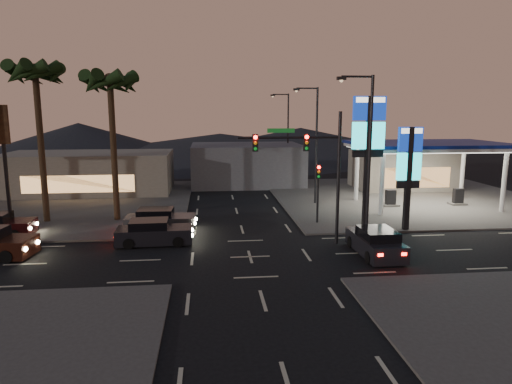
{
  "coord_description": "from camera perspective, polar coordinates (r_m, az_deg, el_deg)",
  "views": [
    {
      "loc": [
        -2.23,
        -24.29,
        7.99
      ],
      "look_at": [
        0.73,
        3.76,
        3.0
      ],
      "focal_mm": 32.0,
      "sensor_mm": 36.0,
      "label": 1
    }
  ],
  "objects": [
    {
      "name": "pedestal_signal",
      "position": [
        32.61,
        7.77,
        1.0
      ],
      "size": [
        0.32,
        0.39,
        4.3
      ],
      "color": "black",
      "rests_on": "ground"
    },
    {
      "name": "hill_right",
      "position": [
        86.21,
        5.55,
        6.33
      ],
      "size": [
        50.0,
        50.0,
        5.0
      ],
      "primitive_type": "cone",
      "color": "black",
      "rests_on": "ground"
    },
    {
      "name": "building_far_mid",
      "position": [
        50.8,
        -1.21,
        3.49
      ],
      "size": [
        12.0,
        9.0,
        4.4
      ],
      "primitive_type": "cube",
      "color": "#4C4C51",
      "rests_on": "ground"
    },
    {
      "name": "hill_center",
      "position": [
        84.53,
        -4.52,
        5.94
      ],
      "size": [
        60.0,
        60.0,
        4.0
      ],
      "primitive_type": "cone",
      "color": "black",
      "rests_on": "ground"
    },
    {
      "name": "pylon_sign_short",
      "position": [
        31.86,
        18.59,
        3.5
      ],
      "size": [
        1.6,
        0.35,
        7.0
      ],
      "color": "black",
      "rests_on": "ground"
    },
    {
      "name": "corner_lot_ne",
      "position": [
        44.92,
        18.03,
        -0.63
      ],
      "size": [
        24.0,
        24.0,
        0.12
      ],
      "primitive_type": "cube",
      "color": "#47443F",
      "rests_on": "ground"
    },
    {
      "name": "hill_left",
      "position": [
        87.45,
        -21.23,
        6.09
      ],
      "size": [
        40.0,
        40.0,
        6.0
      ],
      "primitive_type": "cone",
      "color": "black",
      "rests_on": "ground"
    },
    {
      "name": "ground",
      "position": [
        25.66,
        -0.75,
        -8.1
      ],
      "size": [
        140.0,
        140.0,
        0.0
      ],
      "primitive_type": "plane",
      "color": "black",
      "rests_on": "ground"
    },
    {
      "name": "car_lane_a_front",
      "position": [
        28.56,
        -12.71,
        -5.0
      ],
      "size": [
        4.7,
        2.1,
        1.51
      ],
      "color": "black",
      "rests_on": "ground"
    },
    {
      "name": "gas_station",
      "position": [
        40.71,
        20.69,
        5.29
      ],
      "size": [
        12.2,
        8.2,
        5.47
      ],
      "color": "silver",
      "rests_on": "ground"
    },
    {
      "name": "palm_a",
      "position": [
        34.49,
        -17.74,
        11.96
      ],
      "size": [
        4.41,
        4.41,
        10.86
      ],
      "color": "black",
      "rests_on": "ground"
    },
    {
      "name": "palm_b",
      "position": [
        35.83,
        -25.82,
        12.23
      ],
      "size": [
        4.41,
        4.41,
        11.46
      ],
      "color": "black",
      "rests_on": "ground"
    },
    {
      "name": "car_lane_b_front",
      "position": [
        31.51,
        -11.97,
        -3.53
      ],
      "size": [
        4.83,
        2.17,
        1.55
      ],
      "color": "#4D4E50",
      "rests_on": "ground"
    },
    {
      "name": "streetlight_far",
      "position": [
        53.11,
        3.8,
        7.56
      ],
      "size": [
        2.14,
        0.25,
        10.0
      ],
      "color": "black",
      "rests_on": "ground"
    },
    {
      "name": "traffic_signal_mast",
      "position": [
        27.09,
        6.79,
        4.11
      ],
      "size": [
        6.1,
        0.39,
        8.0
      ],
      "color": "black",
      "rests_on": "ground"
    },
    {
      "name": "convenience_store",
      "position": [
        49.96,
        17.93,
        2.66
      ],
      "size": [
        10.0,
        6.0,
        4.0
      ],
      "primitive_type": "cube",
      "color": "#726B5B",
      "rests_on": "ground"
    },
    {
      "name": "streetlight_mid",
      "position": [
        39.4,
        7.28,
        6.65
      ],
      "size": [
        2.14,
        0.25,
        10.0
      ],
      "color": "black",
      "rests_on": "ground"
    },
    {
      "name": "streetlight_near",
      "position": [
        26.95,
        13.62,
        4.91
      ],
      "size": [
        2.14,
        0.25,
        10.0
      ],
      "color": "black",
      "rests_on": "ground"
    },
    {
      "name": "corner_lot_nw",
      "position": [
        43.31,
        -24.45,
        -1.43
      ],
      "size": [
        24.0,
        24.0,
        0.12
      ],
      "primitive_type": "cube",
      "color": "#47443F",
      "rests_on": "ground"
    },
    {
      "name": "building_far_west",
      "position": [
        48.14,
        -20.14,
        2.27
      ],
      "size": [
        16.0,
        8.0,
        4.0
      ],
      "primitive_type": "cube",
      "color": "#726B5B",
      "rests_on": "ground"
    },
    {
      "name": "suv_station",
      "position": [
        26.65,
        14.73,
        -6.13
      ],
      "size": [
        2.11,
        4.72,
        1.56
      ],
      "color": "black",
      "rests_on": "ground"
    },
    {
      "name": "pylon_sign_tall",
      "position": [
        31.7,
        13.87,
        6.86
      ],
      "size": [
        2.2,
        0.35,
        9.0
      ],
      "color": "black",
      "rests_on": "ground"
    }
  ]
}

